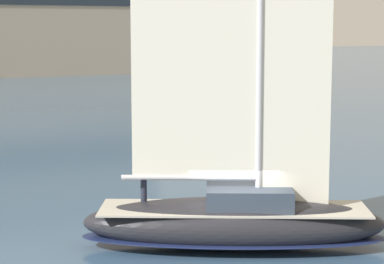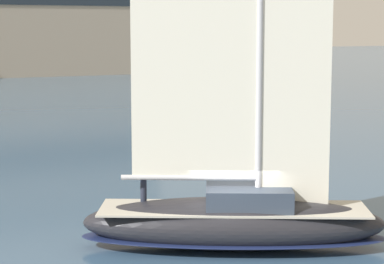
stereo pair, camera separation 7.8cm
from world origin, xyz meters
The scene contains 3 objects.
ground_plane centered at (0.00, 0.00, 0.00)m, with size 400.00×400.00×0.00m, color #385675.
sailboat_main centered at (0.01, 0.00, 1.05)m, with size 9.75×6.78×13.18m.
sailboat_moored_mid_channel centered at (20.48, 34.41, 0.53)m, with size 3.49×5.82×7.76m.
Camera 1 is at (-11.12, -19.98, 6.92)m, focal length 70.00 mm.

